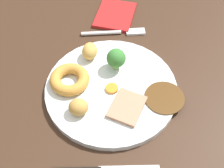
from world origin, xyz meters
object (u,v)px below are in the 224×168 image
fork (116,32)px  meat_slice_main (128,107)px  yorkshire_pudding (70,79)px  carrot_coin_front (113,87)px  roast_potato_left (79,107)px  roast_potato_right (90,51)px  broccoli_floret (117,58)px  folded_napkin (116,15)px  dinner_plate (112,89)px

fork → meat_slice_main: bearing=-88.7°
yorkshire_pudding → carrot_coin_front: 8.65cm
meat_slice_main → roast_potato_left: size_ratio=1.90×
meat_slice_main → carrot_coin_front: (-4.97, -2.76, -0.12)cm
roast_potato_right → roast_potato_left: bearing=-7.8°
carrot_coin_front → fork: carrot_coin_front is taller
fork → yorkshire_pudding: bearing=-124.3°
broccoli_floret → fork: size_ratio=0.32×
roast_potato_right → carrot_coin_front: roast_potato_right is taller
broccoli_floret → folded_napkin: broccoli_floret is taller
yorkshire_pudding → roast_potato_right: bearing=150.7°
roast_potato_left → folded_napkin: bearing=164.6°
carrot_coin_front → broccoli_floret: bearing=168.8°
carrot_coin_front → broccoli_floret: 6.05cm
meat_slice_main → fork: 22.33cm
roast_potato_left → roast_potato_right: roast_potato_right is taller
yorkshire_pudding → folded_napkin: (-22.11, 10.09, -2.14)cm
roast_potato_left → meat_slice_main: bearing=93.1°
yorkshire_pudding → broccoli_floret: size_ratio=1.64×
meat_slice_main → carrot_coin_front: meat_slice_main is taller
broccoli_floret → dinner_plate: bearing=-12.8°
meat_slice_main → broccoli_floret: (-10.37, -1.69, 2.40)cm
meat_slice_main → folded_napkin: bearing=-177.7°
yorkshire_pudding → broccoli_floret: bearing=112.0°
roast_potato_left → fork: 24.20cm
roast_potato_left → dinner_plate: bearing=132.0°
meat_slice_main → roast_potato_right: 15.52cm
roast_potato_left → folded_napkin: (-29.13, 8.01, -2.58)cm
roast_potato_left → roast_potato_right: 14.32cm
broccoli_floret → fork: broccoli_floret is taller
roast_potato_right → fork: bearing=145.5°
meat_slice_main → yorkshire_pudding: 13.00cm
dinner_plate → yorkshire_pudding: bearing=-99.2°
dinner_plate → broccoli_floret: bearing=167.2°
yorkshire_pudding → fork: 18.72cm
meat_slice_main → roast_potato_left: roast_potato_left is taller
fork → dinner_plate: bearing=-97.3°
carrot_coin_front → folded_napkin: carrot_coin_front is taller
meat_slice_main → roast_potato_left: (0.50, -9.15, 1.18)cm
yorkshire_pudding → folded_napkin: bearing=155.5°
dinner_plate → folded_napkin: bearing=175.8°
dinner_plate → roast_potato_left: bearing=-48.0°
roast_potato_left → folded_napkin: roast_potato_left is taller
meat_slice_main → folded_napkin: meat_slice_main is taller
roast_potato_left → carrot_coin_front: bearing=130.6°
meat_slice_main → broccoli_floret: broccoli_floret is taller
carrot_coin_front → broccoli_floret: (-5.40, 1.07, 2.52)cm
fork → broccoli_floret: bearing=-93.9°
dinner_plate → broccoli_floret: broccoli_floret is taller
meat_slice_main → carrot_coin_front: 5.69cm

